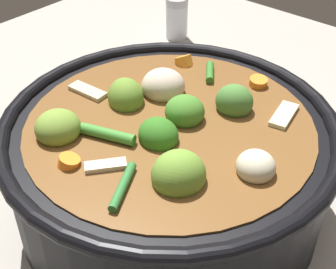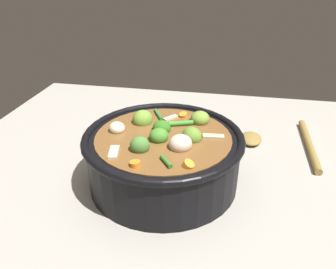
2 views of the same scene
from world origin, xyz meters
The scene contains 3 objects.
ground_plane centered at (0.00, 0.00, 0.00)m, with size 1.10×1.10×0.00m, color #9E998E.
cooking_pot centered at (0.00, 0.00, 0.06)m, with size 0.33×0.33×0.14m.
wooden_spoon centered at (-0.27, -0.21, 0.01)m, with size 0.19×0.26×0.02m.
Camera 2 is at (-0.12, 0.58, 0.44)m, focal length 35.29 mm.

